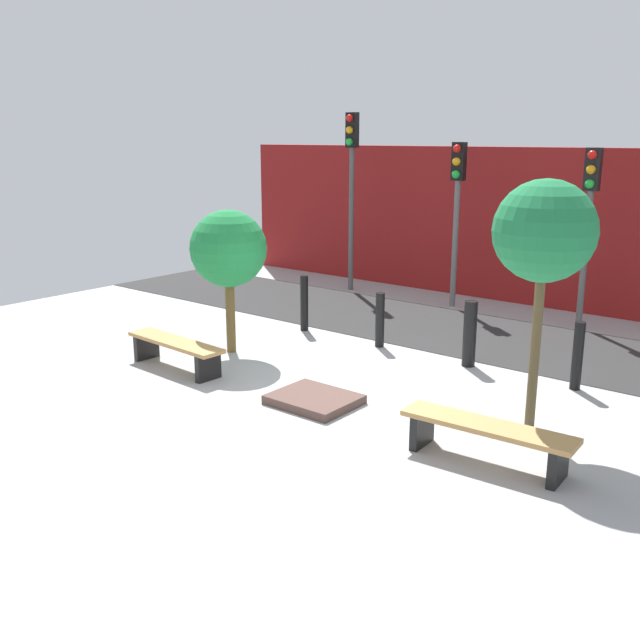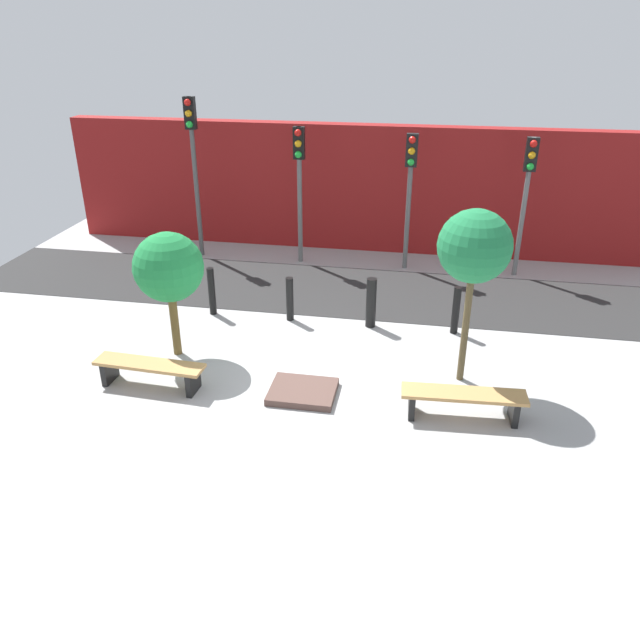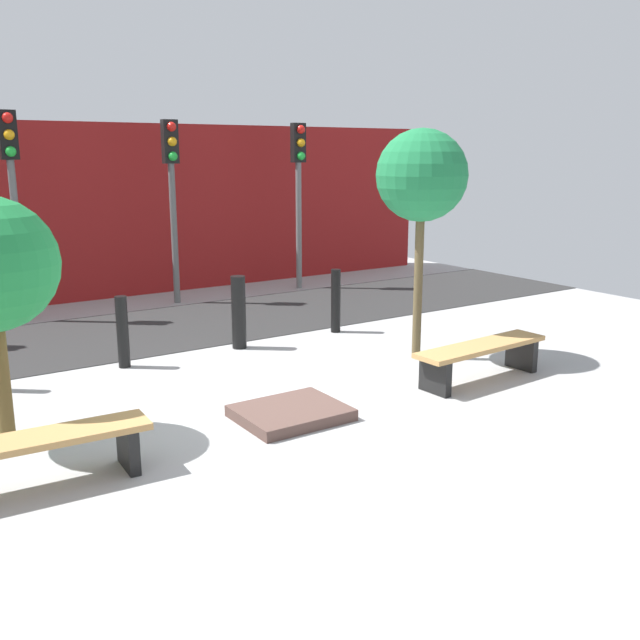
# 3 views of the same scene
# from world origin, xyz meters

# --- Properties ---
(ground_plane) EXTENTS (18.00, 18.00, 0.00)m
(ground_plane) POSITION_xyz_m (0.00, 0.00, 0.00)
(ground_plane) COLOR #9F9F9F
(road_strip) EXTENTS (18.00, 3.00, 0.01)m
(road_strip) POSITION_xyz_m (0.00, 4.25, 0.01)
(road_strip) COLOR #292929
(road_strip) RESTS_ON ground
(building_facade) EXTENTS (16.20, 0.50, 3.36)m
(building_facade) POSITION_xyz_m (0.00, 7.43, 1.68)
(building_facade) COLOR maroon
(building_facade) RESTS_ON ground
(bench_left) EXTENTS (1.98, 0.54, 0.47)m
(bench_left) POSITION_xyz_m (-2.67, -0.55, 0.34)
(bench_left) COLOR black
(bench_left) RESTS_ON ground
(bench_right) EXTENTS (2.00, 0.56, 0.47)m
(bench_right) POSITION_xyz_m (2.67, -0.55, 0.35)
(bench_right) COLOR black
(bench_right) RESTS_ON ground
(planter_bed) EXTENTS (1.13, 0.93, 0.12)m
(planter_bed) POSITION_xyz_m (0.00, -0.35, 0.06)
(planter_bed) COLOR brown
(planter_bed) RESTS_ON ground
(tree_behind_left_bench) EXTENTS (1.28, 1.28, 2.42)m
(tree_behind_left_bench) POSITION_xyz_m (-2.67, 0.66, 1.76)
(tree_behind_left_bench) COLOR brown
(tree_behind_left_bench) RESTS_ON ground
(tree_behind_right_bench) EXTENTS (1.22, 1.22, 3.12)m
(tree_behind_right_bench) POSITION_xyz_m (2.67, 0.66, 2.48)
(tree_behind_right_bench) COLOR brown
(tree_behind_right_bench) RESTS_ON ground
(bollard_far_left) EXTENTS (0.15, 0.15, 1.06)m
(bollard_far_left) POSITION_xyz_m (-2.59, 2.50, 0.53)
(bollard_far_left) COLOR black
(bollard_far_left) RESTS_ON ground
(bollard_left) EXTENTS (0.16, 0.16, 0.97)m
(bollard_left) POSITION_xyz_m (-0.86, 2.50, 0.48)
(bollard_left) COLOR black
(bollard_left) RESTS_ON ground
(bollard_center) EXTENTS (0.21, 0.21, 1.07)m
(bollard_center) POSITION_xyz_m (0.86, 2.50, 0.54)
(bollard_center) COLOR black
(bollard_center) RESTS_ON ground
(bollard_right) EXTENTS (0.15, 0.15, 1.01)m
(bollard_right) POSITION_xyz_m (2.59, 2.50, 0.51)
(bollard_right) COLOR black
(bollard_right) RESTS_ON ground
(traffic_light_west) EXTENTS (0.28, 0.27, 4.11)m
(traffic_light_west) POSITION_xyz_m (-4.13, 6.04, 2.81)
(traffic_light_west) COLOR #4D4D4D
(traffic_light_west) RESTS_ON ground
(traffic_light_mid_west) EXTENTS (0.28, 0.27, 3.47)m
(traffic_light_mid_west) POSITION_xyz_m (-1.38, 6.04, 2.40)
(traffic_light_mid_west) COLOR #5E5E5E
(traffic_light_mid_west) RESTS_ON ground
(traffic_light_mid_east) EXTENTS (0.28, 0.27, 3.38)m
(traffic_light_mid_east) POSITION_xyz_m (1.38, 6.04, 2.35)
(traffic_light_mid_east) COLOR #5A5A5A
(traffic_light_mid_east) RESTS_ON ground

